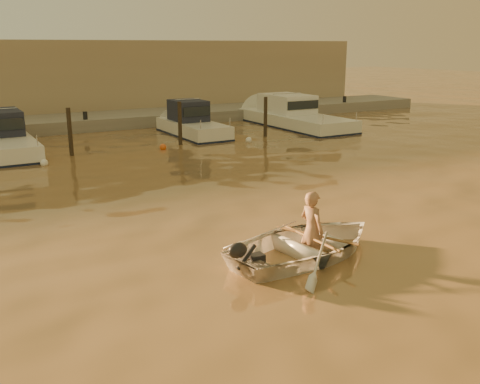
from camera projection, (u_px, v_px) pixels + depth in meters
ground_plane at (237, 268)px, 11.16m from camera, size 160.00×160.00×0.00m
dinghy at (308, 244)px, 11.73m from camera, size 4.28×3.33×0.81m
person at (312, 230)px, 11.71m from camera, size 0.51×0.70×1.76m
outboard_motor at (256, 260)px, 10.83m from camera, size 0.95×0.53×0.70m
oar_port at (316, 236)px, 11.84m from camera, size 0.79×1.99×0.13m
oar_starboard at (310, 237)px, 11.72m from camera, size 0.12×2.10×0.13m
moored_boat_2 at (2, 138)px, 23.11m from camera, size 2.27×7.62×1.75m
moored_boat_4 at (193, 123)px, 27.48m from camera, size 1.95×6.11×1.75m
moored_boat_5 at (295, 115)px, 30.57m from camera, size 2.74×9.01×1.75m
piling_2 at (70, 134)px, 22.36m from camera, size 0.18×0.18×2.20m
piling_3 at (180, 126)px, 24.76m from camera, size 0.18×0.18×2.20m
piling_4 at (265, 119)px, 27.02m from camera, size 0.18×0.18×2.20m
fender_c at (44, 163)px, 20.66m from camera, size 0.30×0.30×0.30m
fender_d at (163, 147)px, 23.85m from camera, size 0.30×0.30×0.30m
fender_e at (249, 140)px, 25.63m from camera, size 0.30×0.30×0.30m
quay at (42, 128)px, 29.09m from camera, size 52.00×4.00×1.00m
waterfront_building at (22, 80)px, 33.09m from camera, size 46.00×7.00×4.80m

